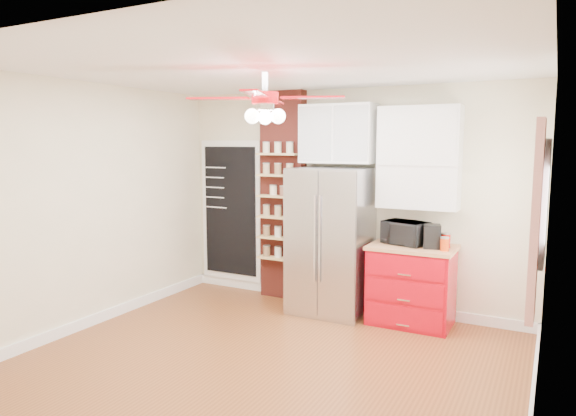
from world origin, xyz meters
The scene contains 21 objects.
floor centered at (0.00, 0.00, 0.00)m, with size 4.50×4.50×0.00m, color brown.
ceiling centered at (0.00, 0.00, 2.70)m, with size 4.50×4.50×0.00m, color white.
wall_back centered at (0.00, 2.00, 1.35)m, with size 4.50×0.02×2.70m, color beige.
wall_front centered at (0.00, -2.00, 1.35)m, with size 4.50×0.02×2.70m, color beige.
wall_left centered at (-2.25, 0.00, 1.35)m, with size 0.02×4.00×2.70m, color beige.
wall_right centered at (2.25, 0.00, 1.35)m, with size 0.02×4.00×2.70m, color beige.
chalkboard centered at (-1.70, 1.96, 1.10)m, with size 0.95×0.05×1.95m.
brick_pillar centered at (-0.85, 1.92, 1.35)m, with size 0.60×0.16×2.70m, color maroon.
fridge centered at (-0.05, 1.63, 0.88)m, with size 0.90×0.70×1.75m, color silver.
upper_glass_cabinet centered at (-0.05, 1.82, 2.15)m, with size 0.90×0.35×0.70m, color white.
red_cabinet centered at (0.92, 1.68, 0.45)m, with size 0.94×0.64×0.90m.
upper_shelf_unit centered at (0.92, 1.85, 1.88)m, with size 0.90×0.30×1.15m, color white.
window centered at (2.23, 0.90, 1.55)m, with size 0.04×0.75×1.05m, color white.
curtain centered at (2.18, 0.35, 1.45)m, with size 0.06×0.40×1.55m, color #AC2317.
ceiling_fan centered at (0.00, 0.00, 2.42)m, with size 1.40×1.40×0.44m.
toaster_oven centered at (0.82, 1.73, 1.03)m, with size 0.47×0.32×0.26m, color black.
coffee_maker centered at (1.13, 1.64, 1.03)m, with size 0.18×0.19×0.26m, color black.
canister_left centered at (1.29, 1.56, 0.97)m, with size 0.09×0.09×0.14m, color #C5370A.
canister_right centered at (1.27, 1.74, 0.98)m, with size 0.10×0.10×0.15m, color #BC110A.
pantry_jar_oats centered at (-0.92, 1.79, 1.43)m, with size 0.09×0.09×0.12m, color beige.
pantry_jar_beans centered at (-0.77, 1.76, 1.43)m, with size 0.08×0.08×0.12m, color brown.
Camera 1 is at (2.30, -3.95, 2.04)m, focal length 32.00 mm.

